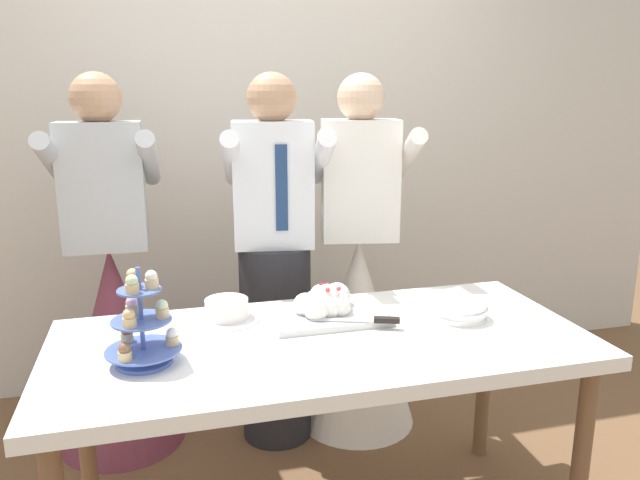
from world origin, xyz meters
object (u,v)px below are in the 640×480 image
person_groom (275,283)px  person_bride (358,308)px  person_guest (115,321)px  dessert_table (322,357)px  main_cake_tray (326,306)px  round_cake (227,311)px  cupcake_stand (142,327)px  plate_stack (459,309)px

person_groom → person_bride: 0.43m
person_groom → person_guest: 0.74m
dessert_table → main_cake_tray: (0.06, 0.18, 0.12)m
main_cake_tray → person_groom: 0.55m
round_cake → person_bride: size_ratio=0.14×
cupcake_stand → person_groom: bearing=54.3°
person_groom → person_guest: same height
main_cake_tray → person_bride: 0.68m
main_cake_tray → person_bride: size_ratio=0.26×
cupcake_stand → person_groom: (0.55, 0.77, -0.15)m
person_bride → round_cake: bearing=-143.3°
dessert_table → plate_stack: 0.54m
round_cake → plate_stack: bearing=-13.4°
plate_stack → round_cake: bearing=166.6°
round_cake → cupcake_stand: bearing=-134.0°
dessert_table → person_guest: bearing=130.6°
round_cake → person_groom: person_groom is taller
plate_stack → person_guest: size_ratio=0.12×
cupcake_stand → main_cake_tray: cupcake_stand is taller
plate_stack → person_bride: person_bride is taller
plate_stack → person_guest: (-1.26, 0.80, -0.23)m
dessert_table → round_cake: size_ratio=7.50×
person_groom → person_guest: size_ratio=1.00×
cupcake_stand → person_guest: (-0.15, 0.90, -0.31)m
person_guest → person_groom: bearing=-10.9°
main_cake_tray → person_groom: (-0.09, 0.53, -0.07)m
round_cake → person_bride: 0.86m
person_groom → person_guest: bearing=169.1°
round_cake → person_guest: (-0.44, 0.61, -0.23)m
plate_stack → person_bride: 0.74m
round_cake → person_groom: 0.55m
cupcake_stand → person_groom: size_ratio=0.18×
main_cake_tray → person_guest: size_ratio=0.26×
dessert_table → main_cake_tray: bearing=71.0°
round_cake → person_bride: person_bride is taller
person_guest → plate_stack: bearing=-32.6°
person_groom → person_bride: same height
dessert_table → person_bride: 0.84m
person_groom → round_cake: bearing=-119.5°
dessert_table → plate_stack: bearing=5.0°
main_cake_tray → person_bride: person_bride is taller
main_cake_tray → person_guest: (-0.79, 0.67, -0.24)m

